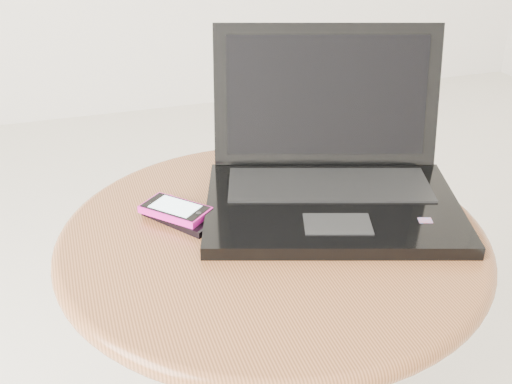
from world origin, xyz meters
name	(u,v)px	position (x,y,z in m)	size (l,w,h in m)	color
table	(272,289)	(0.07, 0.06, 0.40)	(0.64, 0.64, 0.51)	#632D16
laptop	(330,173)	(0.19, 0.13, 0.55)	(0.46, 0.42, 0.25)	black
phone_black	(183,216)	(-0.05, 0.13, 0.51)	(0.12, 0.13, 0.01)	black
phone_pink	(175,210)	(-0.06, 0.14, 0.52)	(0.11, 0.11, 0.01)	#D51893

